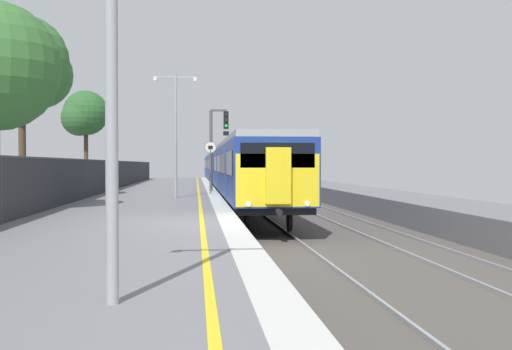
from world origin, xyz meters
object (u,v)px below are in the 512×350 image
at_px(commuter_train_at_platform, 227,167).
at_px(background_tree_left, 26,65).
at_px(signal_gantry, 216,140).
at_px(background_tree_centre, 84,115).
at_px(speed_limit_sign, 210,161).
at_px(platform_lamp_near, 111,22).
at_px(platform_lamp_mid, 176,125).

relative_size(commuter_train_at_platform, background_tree_left, 7.91).
height_order(signal_gantry, background_tree_centre, background_tree_centre).
relative_size(speed_limit_sign, platform_lamp_near, 0.52).
bearing_deg(platform_lamp_mid, background_tree_centre, 114.62).
bearing_deg(signal_gantry, platform_lamp_mid, -107.41).
xyz_separation_m(commuter_train_at_platform, platform_lamp_near, (-3.52, -44.32, 1.81)).
bearing_deg(commuter_train_at_platform, signal_gantry, -94.99).
xyz_separation_m(platform_lamp_mid, background_tree_centre, (-6.71, 14.63, 1.60)).
distance_m(commuter_train_at_platform, background_tree_centre, 13.88).
relative_size(commuter_train_at_platform, speed_limit_sign, 23.79).
distance_m(speed_limit_sign, platform_lamp_mid, 4.37).
bearing_deg(signal_gantry, commuter_train_at_platform, 85.01).
distance_m(signal_gantry, platform_lamp_mid, 6.88).
height_order(signal_gantry, platform_lamp_near, platform_lamp_near).
distance_m(commuter_train_at_platform, signal_gantry, 16.88).
height_order(signal_gantry, speed_limit_sign, signal_gantry).
bearing_deg(signal_gantry, background_tree_left, -142.67).
bearing_deg(platform_lamp_near, platform_lamp_mid, 90.00).
bearing_deg(platform_lamp_mid, speed_limit_sign, 65.80).
xyz_separation_m(commuter_train_at_platform, background_tree_centre, (-10.22, -8.66, 3.64)).
bearing_deg(commuter_train_at_platform, platform_lamp_mid, -98.58).
xyz_separation_m(signal_gantry, background_tree_left, (-8.60, -6.56, 2.99)).
distance_m(speed_limit_sign, platform_lamp_near, 24.84).
distance_m(platform_lamp_near, platform_lamp_mid, 21.03).
relative_size(speed_limit_sign, background_tree_centre, 0.41).
height_order(commuter_train_at_platform, speed_limit_sign, commuter_train_at_platform).
distance_m(speed_limit_sign, background_tree_left, 9.94).
bearing_deg(speed_limit_sign, platform_lamp_near, -93.86).
height_order(signal_gantry, platform_lamp_mid, platform_lamp_mid).
bearing_deg(speed_limit_sign, background_tree_left, -155.66).
bearing_deg(signal_gantry, platform_lamp_near, -94.26).
bearing_deg(signal_gantry, background_tree_centre, 137.34).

